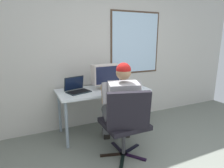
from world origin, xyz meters
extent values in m
cube|color=beige|center=(0.00, 2.34, 1.36)|extent=(5.87, 0.06, 2.73)
cube|color=#4C3828|center=(0.56, 2.31, 1.45)|extent=(1.02, 0.01, 1.13)
cube|color=silver|center=(0.56, 2.30, 1.45)|extent=(0.96, 0.02, 1.07)
cylinder|color=#82909E|center=(-0.92, 1.67, 0.35)|extent=(0.04, 0.04, 0.70)
cylinder|color=#82909E|center=(0.40, 1.67, 0.35)|extent=(0.04, 0.04, 0.70)
cylinder|color=#82909E|center=(-0.92, 2.22, 0.35)|extent=(0.04, 0.04, 0.70)
cylinder|color=#82909E|center=(0.40, 2.22, 0.35)|extent=(0.04, 0.04, 0.70)
cube|color=white|center=(-0.26, 1.95, 0.72)|extent=(1.44, 0.67, 0.03)
cube|color=black|center=(-0.42, 1.23, 0.01)|extent=(0.32, 0.13, 0.02)
cube|color=black|center=(-0.36, 1.06, 0.01)|extent=(0.21, 0.29, 0.02)
cube|color=black|center=(-0.17, 1.07, 0.01)|extent=(0.23, 0.28, 0.02)
cube|color=black|center=(-0.12, 1.25, 0.01)|extent=(0.31, 0.15, 0.02)
cube|color=black|center=(-0.27, 1.35, 0.01)|extent=(0.06, 0.32, 0.02)
cylinder|color=black|center=(-0.27, 1.19, 0.01)|extent=(0.10, 0.10, 0.02)
cylinder|color=#3F3F44|center=(-0.27, 1.19, 0.23)|extent=(0.05, 0.05, 0.41)
cube|color=black|center=(-0.27, 1.19, 0.45)|extent=(0.54, 0.54, 0.06)
cube|color=black|center=(-0.33, 0.96, 0.72)|extent=(0.52, 0.24, 0.48)
cylinder|color=#56585C|center=(-0.05, 1.40, 0.48)|extent=(0.27, 0.48, 0.15)
cylinder|color=#56585C|center=(0.01, 1.62, 0.24)|extent=(0.12, 0.12, 0.48)
cube|color=black|center=(0.03, 1.68, 0.04)|extent=(0.16, 0.26, 0.08)
cylinder|color=#56585C|center=(-0.36, 1.49, 0.48)|extent=(0.27, 0.48, 0.15)
cylinder|color=#56585C|center=(-0.30, 1.71, 0.24)|extent=(0.12, 0.12, 0.48)
cube|color=black|center=(-0.28, 1.76, 0.04)|extent=(0.16, 0.26, 0.08)
cube|color=#979398|center=(-0.27, 1.22, 0.74)|extent=(0.44, 0.37, 0.54)
sphere|color=#A17A57|center=(-0.27, 1.22, 1.13)|extent=(0.19, 0.19, 0.19)
sphere|color=#AA1816|center=(-0.27, 1.22, 1.16)|extent=(0.19, 0.19, 0.19)
cylinder|color=#979398|center=(-0.04, 1.21, 0.85)|extent=(0.14, 0.20, 0.29)
cylinder|color=#A17A57|center=(-0.02, 1.30, 0.71)|extent=(0.11, 0.16, 0.27)
sphere|color=#A17A57|center=(-0.01, 1.33, 0.69)|extent=(0.09, 0.09, 0.09)
cylinder|color=#979398|center=(-0.47, 1.33, 0.85)|extent=(0.14, 0.23, 0.29)
cylinder|color=#A17A57|center=(-0.43, 1.46, 0.80)|extent=(0.11, 0.16, 0.27)
sphere|color=#A17A57|center=(-0.40, 1.55, 0.87)|extent=(0.09, 0.09, 0.09)
cube|color=beige|center=(-0.19, 1.97, 0.74)|extent=(0.26, 0.22, 0.02)
cylinder|color=beige|center=(-0.19, 1.97, 0.78)|extent=(0.04, 0.04, 0.07)
cube|color=beige|center=(-0.19, 1.97, 0.97)|extent=(0.46, 0.19, 0.31)
cube|color=#191E38|center=(-0.19, 1.88, 0.97)|extent=(0.41, 0.03, 0.27)
cube|color=black|center=(-0.66, 1.93, 0.74)|extent=(0.38, 0.31, 0.02)
cube|color=black|center=(-0.66, 1.93, 0.75)|extent=(0.35, 0.27, 0.00)
cube|color=black|center=(-0.70, 2.05, 0.85)|extent=(0.33, 0.14, 0.21)
cube|color=#0F1933|center=(-0.69, 2.04, 0.85)|extent=(0.31, 0.12, 0.19)
cylinder|color=silver|center=(0.12, 1.78, 0.73)|extent=(0.06, 0.06, 0.00)
cylinder|color=silver|center=(0.12, 1.78, 0.76)|extent=(0.01, 0.01, 0.06)
cylinder|color=silver|center=(0.12, 1.78, 0.83)|extent=(0.08, 0.08, 0.08)
cylinder|color=#650510|center=(0.12, 1.78, 0.81)|extent=(0.07, 0.07, 0.03)
cube|color=black|center=(0.16, 2.07, 0.83)|extent=(0.09, 0.10, 0.19)
cylinder|color=#333338|center=(0.16, 2.03, 0.86)|extent=(0.06, 0.01, 0.06)
camera|label=1|loc=(-1.39, -0.87, 1.55)|focal=31.07mm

